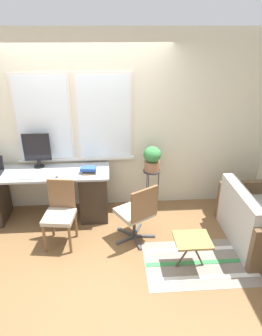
{
  "coord_description": "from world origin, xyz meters",
  "views": [
    {
      "loc": [
        0.36,
        -3.68,
        2.68
      ],
      "look_at": [
        0.64,
        0.15,
        0.87
      ],
      "focal_mm": 32.0,
      "sensor_mm": 36.0,
      "label": 1
    }
  ],
  "objects_px": {
    "plant_stand": "(152,175)",
    "potted_plant": "(152,158)",
    "office_chair_swivel": "(137,212)",
    "keyboard": "(34,177)",
    "desk_chair_wooden": "(60,212)",
    "folding_stool": "(192,241)",
    "monitor": "(37,149)",
    "mouse": "(57,176)",
    "couch_loveseat": "(257,224)",
    "book_stack": "(89,170)"
  },
  "relations": [
    {
      "from": "book_stack",
      "to": "plant_stand",
      "type": "xyz_separation_m",
      "value": [
        0.94,
        0.2,
        -0.22
      ]
    },
    {
      "from": "desk_chair_wooden",
      "to": "plant_stand",
      "type": "bearing_deg",
      "value": 36.15
    },
    {
      "from": "office_chair_swivel",
      "to": "mouse",
      "type": "bearing_deg",
      "value": -54.16
    },
    {
      "from": "mouse",
      "to": "couch_loveseat",
      "type": "height_order",
      "value": "mouse"
    },
    {
      "from": "book_stack",
      "to": "office_chair_swivel",
      "type": "relative_size",
      "value": 0.27
    },
    {
      "from": "folding_stool",
      "to": "couch_loveseat",
      "type": "bearing_deg",
      "value": 23.18
    },
    {
      "from": "monitor",
      "to": "keyboard",
      "type": "height_order",
      "value": "monitor"
    },
    {
      "from": "couch_loveseat",
      "to": "folding_stool",
      "type": "xyz_separation_m",
      "value": [
        -1.01,
        -0.43,
        0.11
      ]
    },
    {
      "from": "keyboard",
      "to": "desk_chair_wooden",
      "type": "xyz_separation_m",
      "value": [
        0.38,
        -0.42,
        -0.31
      ]
    },
    {
      "from": "plant_stand",
      "to": "folding_stool",
      "type": "height_order",
      "value": "plant_stand"
    },
    {
      "from": "couch_loveseat",
      "to": "office_chair_swivel",
      "type": "bearing_deg",
      "value": 85.79
    },
    {
      "from": "office_chair_swivel",
      "to": "couch_loveseat",
      "type": "distance_m",
      "value": 1.63
    },
    {
      "from": "keyboard",
      "to": "book_stack",
      "type": "relative_size",
      "value": 1.83
    },
    {
      "from": "folding_stool",
      "to": "keyboard",
      "type": "bearing_deg",
      "value": 152.98
    },
    {
      "from": "mouse",
      "to": "couch_loveseat",
      "type": "xyz_separation_m",
      "value": [
        2.71,
        -0.59,
        -0.52
      ]
    },
    {
      "from": "couch_loveseat",
      "to": "folding_stool",
      "type": "height_order",
      "value": "couch_loveseat"
    },
    {
      "from": "keyboard",
      "to": "mouse",
      "type": "bearing_deg",
      "value": 0.05
    },
    {
      "from": "keyboard",
      "to": "book_stack",
      "type": "bearing_deg",
      "value": 6.77
    },
    {
      "from": "monitor",
      "to": "keyboard",
      "type": "xyz_separation_m",
      "value": [
        0.01,
        -0.37,
        -0.27
      ]
    },
    {
      "from": "desk_chair_wooden",
      "to": "monitor",
      "type": "bearing_deg",
      "value": 123.8
    },
    {
      "from": "keyboard",
      "to": "potted_plant",
      "type": "xyz_separation_m",
      "value": [
        1.69,
        0.28,
        0.12
      ]
    },
    {
      "from": "desk_chair_wooden",
      "to": "plant_stand",
      "type": "relative_size",
      "value": 1.27
    },
    {
      "from": "couch_loveseat",
      "to": "keyboard",
      "type": "bearing_deg",
      "value": 78.9
    },
    {
      "from": "office_chair_swivel",
      "to": "couch_loveseat",
      "type": "bearing_deg",
      "value": 145.1
    },
    {
      "from": "office_chair_swivel",
      "to": "plant_stand",
      "type": "bearing_deg",
      "value": -141.35
    },
    {
      "from": "mouse",
      "to": "book_stack",
      "type": "bearing_deg",
      "value": 11.45
    },
    {
      "from": "office_chair_swivel",
      "to": "potted_plant",
      "type": "height_order",
      "value": "potted_plant"
    },
    {
      "from": "keyboard",
      "to": "potted_plant",
      "type": "height_order",
      "value": "potted_plant"
    },
    {
      "from": "plant_stand",
      "to": "potted_plant",
      "type": "height_order",
      "value": "potted_plant"
    },
    {
      "from": "potted_plant",
      "to": "folding_stool",
      "type": "height_order",
      "value": "potted_plant"
    },
    {
      "from": "book_stack",
      "to": "mouse",
      "type": "bearing_deg",
      "value": -168.55
    },
    {
      "from": "plant_stand",
      "to": "potted_plant",
      "type": "relative_size",
      "value": 1.82
    },
    {
      "from": "potted_plant",
      "to": "plant_stand",
      "type": "bearing_deg",
      "value": 90.0
    },
    {
      "from": "couch_loveseat",
      "to": "potted_plant",
      "type": "distance_m",
      "value": 1.71
    },
    {
      "from": "monitor",
      "to": "mouse",
      "type": "bearing_deg",
      "value": -49.06
    },
    {
      "from": "keyboard",
      "to": "office_chair_swivel",
      "type": "distance_m",
      "value": 1.52
    },
    {
      "from": "folding_stool",
      "to": "potted_plant",
      "type": "bearing_deg",
      "value": 103.69
    },
    {
      "from": "monitor",
      "to": "couch_loveseat",
      "type": "relative_size",
      "value": 0.42
    },
    {
      "from": "office_chair_swivel",
      "to": "couch_loveseat",
      "type": "relative_size",
      "value": 0.71
    },
    {
      "from": "mouse",
      "to": "plant_stand",
      "type": "height_order",
      "value": "mouse"
    },
    {
      "from": "desk_chair_wooden",
      "to": "folding_stool",
      "type": "xyz_separation_m",
      "value": [
        1.63,
        -0.6,
        -0.1
      ]
    },
    {
      "from": "desk_chair_wooden",
      "to": "plant_stand",
      "type": "height_order",
      "value": "desk_chair_wooden"
    },
    {
      "from": "keyboard",
      "to": "mouse",
      "type": "distance_m",
      "value": 0.31
    },
    {
      "from": "mouse",
      "to": "plant_stand",
      "type": "distance_m",
      "value": 1.42
    },
    {
      "from": "mouse",
      "to": "office_chair_swivel",
      "type": "bearing_deg",
      "value": -23.48
    },
    {
      "from": "keyboard",
      "to": "mouse",
      "type": "height_order",
      "value": "mouse"
    },
    {
      "from": "desk_chair_wooden",
      "to": "folding_stool",
      "type": "height_order",
      "value": "desk_chair_wooden"
    },
    {
      "from": "desk_chair_wooden",
      "to": "folding_stool",
      "type": "bearing_deg",
      "value": -12.61
    },
    {
      "from": "mouse",
      "to": "couch_loveseat",
      "type": "relative_size",
      "value": 0.06
    },
    {
      "from": "folding_stool",
      "to": "monitor",
      "type": "bearing_deg",
      "value": 145.34
    }
  ]
}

